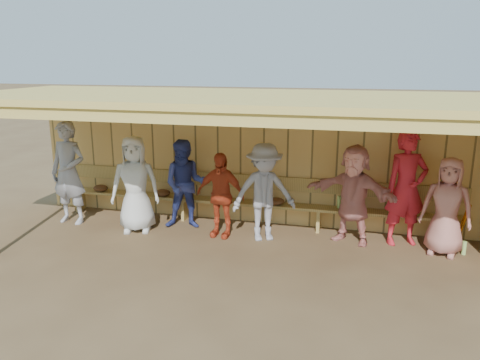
# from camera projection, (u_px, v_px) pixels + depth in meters

# --- Properties ---
(ground) EXTENTS (90.00, 90.00, 0.00)m
(ground) POSITION_uv_depth(u_px,v_px,m) (235.00, 245.00, 7.86)
(ground) COLOR brown
(ground) RESTS_ON ground
(player_a) EXTENTS (0.73, 0.50, 1.95)m
(player_a) POSITION_uv_depth(u_px,v_px,m) (69.00, 173.00, 8.75)
(player_a) COLOR #999AA1
(player_a) RESTS_ON ground
(player_b) EXTENTS (0.98, 0.78, 1.75)m
(player_b) POSITION_uv_depth(u_px,v_px,m) (135.00, 184.00, 8.34)
(player_b) COLOR silver
(player_b) RESTS_ON ground
(player_c) EXTENTS (0.92, 0.79, 1.65)m
(player_c) POSITION_uv_depth(u_px,v_px,m) (185.00, 184.00, 8.52)
(player_c) COLOR #313D89
(player_c) RESTS_ON ground
(player_d) EXTENTS (0.92, 0.47, 1.50)m
(player_d) POSITION_uv_depth(u_px,v_px,m) (220.00, 195.00, 8.12)
(player_d) COLOR #C13F1E
(player_d) RESTS_ON ground
(player_e) EXTENTS (1.25, 1.03, 1.69)m
(player_e) POSITION_uv_depth(u_px,v_px,m) (264.00, 192.00, 7.93)
(player_e) COLOR #95959D
(player_e) RESTS_ON ground
(player_f) EXTENTS (1.64, 1.03, 1.69)m
(player_f) POSITION_uv_depth(u_px,v_px,m) (353.00, 194.00, 7.83)
(player_f) COLOR #E18B7F
(player_f) RESTS_ON ground
(player_g) EXTENTS (0.82, 0.68, 1.93)m
(player_g) POSITION_uv_depth(u_px,v_px,m) (406.00, 188.00, 7.72)
(player_g) COLOR red
(player_g) RESTS_ON ground
(player_h) EXTENTS (0.88, 0.70, 1.58)m
(player_h) POSITION_uv_depth(u_px,v_px,m) (447.00, 207.00, 7.34)
(player_h) COLOR #B87267
(player_h) RESTS_ON ground
(dugout_structure) EXTENTS (8.80, 3.20, 2.50)m
(dugout_structure) POSITION_uv_depth(u_px,v_px,m) (267.00, 140.00, 7.98)
(dugout_structure) COLOR #DEB15F
(dugout_structure) RESTS_ON ground
(bench) EXTENTS (7.60, 0.34, 0.93)m
(bench) POSITION_uv_depth(u_px,v_px,m) (250.00, 197.00, 8.77)
(bench) COLOR tan
(bench) RESTS_ON ground
(dugout_equipment) EXTENTS (6.94, 0.62, 0.80)m
(dugout_equipment) POSITION_uv_depth(u_px,v_px,m) (221.00, 199.00, 8.79)
(dugout_equipment) COLOR orange
(dugout_equipment) RESTS_ON ground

